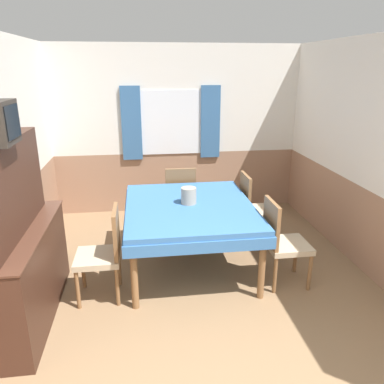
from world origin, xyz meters
name	(u,v)px	position (x,y,z in m)	size (l,w,h in m)	color
wall_back	(177,130)	(-0.01, 4.50, 1.31)	(4.24, 0.10, 2.60)	white
wall_right	(377,161)	(1.95, 2.24, 1.30)	(0.05, 4.88, 2.60)	white
dining_table	(189,213)	(-0.06, 2.56, 0.67)	(1.46, 1.71, 0.77)	#386BA8
chair_left_near	(105,251)	(-0.98, 2.06, 0.51)	(0.44, 0.44, 0.95)	brown
chair_right_far	(254,207)	(0.87, 3.07, 0.51)	(0.44, 0.44, 0.95)	brown
chair_head_window	(180,196)	(-0.06, 3.61, 0.51)	(0.44, 0.44, 0.95)	brown
chair_right_near	(282,240)	(0.87, 2.06, 0.51)	(0.44, 0.44, 0.95)	brown
sideboard	(20,249)	(-1.70, 1.82, 0.71)	(0.46, 1.56, 1.70)	#3D2319
vase	(189,196)	(-0.06, 2.61, 0.87)	(0.17, 0.17, 0.19)	#A39989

